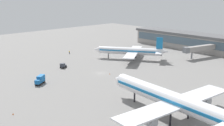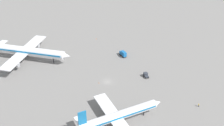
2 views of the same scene
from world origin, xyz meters
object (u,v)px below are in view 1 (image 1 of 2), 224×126
Objects in this scene: airplane_taxiing at (131,51)px; ground_crew_worker at (69,52)px; catering_truck at (40,80)px; safety_cone_mid_apron at (110,74)px; baggage_tug at (63,66)px; safety_cone_near_gate at (13,114)px; airplane_at_gate at (172,100)px.

ground_crew_worker is (34.63, 15.95, -3.70)m from airplane_taxiing.
catering_truck is 30.58m from safety_cone_mid_apron.
baggage_tug is 6.17× the size of safety_cone_near_gate.
baggage_tug is at bearing -50.01° from safety_cone_near_gate.
baggage_tug is at bearing -179.28° from catering_truck.
airplane_at_gate is 87.18× the size of safety_cone_near_gate.
safety_cone_near_gate is (34.04, 32.25, -5.48)m from airplane_at_gate.
catering_truck is 28.85m from safety_cone_near_gate.
ground_crew_worker is at bearing -171.04° from catering_truck.
airplane_at_gate is 14.12× the size of baggage_tug.
baggage_tug is 31.81m from ground_crew_worker.
airplane_taxiing reaches higher than catering_truck.
catering_truck is at bearing 9.81° from baggage_tug.
airplane_at_gate is 47.21m from safety_cone_near_gate.
airplane_taxiing reaches higher than baggage_tug.
catering_truck is at bearing 18.05° from airplane_at_gate.
airplane_taxiing is 60.03× the size of safety_cone_near_gate.
airplane_taxiing is 9.73× the size of baggage_tug.
airplane_at_gate is 87.18× the size of safety_cone_mid_apron.
safety_cone_mid_apron is (-23.40, -8.93, -0.86)m from baggage_tug.
baggage_tug reaches higher than ground_crew_worker.
baggage_tug is at bearing -1.19° from airplane_at_gate.
airplane_at_gate reaches higher than baggage_tug.
safety_cone_near_gate is (-34.18, 40.75, -0.86)m from baggage_tug.
airplane_at_gate is 73.31m from airplane_taxiing.
safety_cone_near_gate is (-20.15, 20.60, -1.40)m from catering_truck.
airplane_at_gate is at bearing 108.53° from airplane_taxiing.
airplane_taxiing is 38.25m from baggage_tug.
safety_cone_mid_apron is (44.83, -17.42, -5.48)m from airplane_at_gate.
airplane_at_gate is at bearing 57.86° from baggage_tug.
safety_cone_near_gate is (-23.72, 77.38, -4.25)m from airplane_taxiing.
catering_truck reaches higher than baggage_tug.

